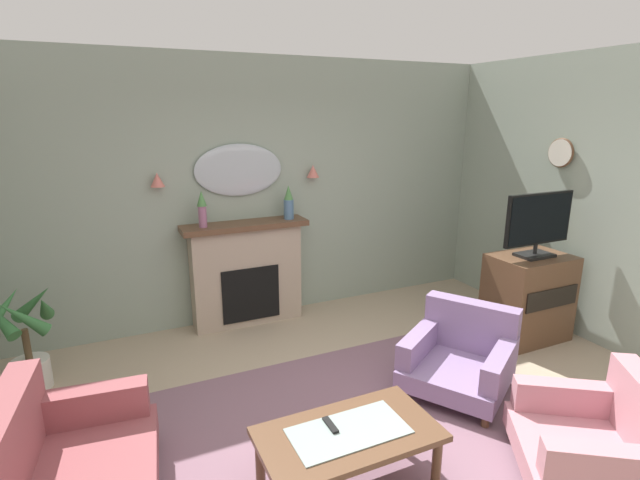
{
  "coord_description": "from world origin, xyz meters",
  "views": [
    {
      "loc": [
        -1.56,
        -2.43,
        2.31
      ],
      "look_at": [
        0.21,
        1.43,
        1.17
      ],
      "focal_mm": 26.68,
      "sensor_mm": 36.0,
      "label": 1
    }
  ],
  "objects_px": {
    "armchair_by_coffee_table": "(461,355)",
    "tv_cabinet": "(528,297)",
    "coffee_table": "(348,439)",
    "wall_clock": "(561,153)",
    "wall_sconce_right": "(313,171)",
    "potted_plant_corner_palm": "(26,341)",
    "wall_sconce_left": "(157,180)",
    "mantel_vase_right": "(289,203)",
    "armchair_beside_couch": "(600,438)",
    "mantel_vase_left": "(202,207)",
    "tv_flatscreen": "(539,223)",
    "tv_remote": "(330,425)",
    "fireplace": "(247,274)",
    "wall_mirror": "(239,170)"
  },
  "relations": [
    {
      "from": "wall_mirror",
      "to": "tv_cabinet",
      "type": "height_order",
      "value": "wall_mirror"
    },
    {
      "from": "wall_mirror",
      "to": "armchair_by_coffee_table",
      "type": "bearing_deg",
      "value": -59.98
    },
    {
      "from": "tv_remote",
      "to": "tv_flatscreen",
      "type": "bearing_deg",
      "value": 19.83
    },
    {
      "from": "armchair_beside_couch",
      "to": "potted_plant_corner_palm",
      "type": "relative_size",
      "value": 1.23
    },
    {
      "from": "wall_clock",
      "to": "tv_cabinet",
      "type": "xyz_separation_m",
      "value": [
        -0.51,
        -0.24,
        -1.45
      ]
    },
    {
      "from": "mantel_vase_left",
      "to": "tv_flatscreen",
      "type": "height_order",
      "value": "tv_flatscreen"
    },
    {
      "from": "armchair_by_coffee_table",
      "to": "tv_cabinet",
      "type": "relative_size",
      "value": 1.24
    },
    {
      "from": "wall_sconce_left",
      "to": "coffee_table",
      "type": "bearing_deg",
      "value": -76.14
    },
    {
      "from": "wall_sconce_right",
      "to": "armchair_by_coffee_table",
      "type": "height_order",
      "value": "wall_sconce_right"
    },
    {
      "from": "mantel_vase_right",
      "to": "wall_mirror",
      "type": "xyz_separation_m",
      "value": [
        -0.5,
        0.17,
        0.37
      ]
    },
    {
      "from": "mantel_vase_left",
      "to": "tv_cabinet",
      "type": "relative_size",
      "value": 0.43
    },
    {
      "from": "coffee_table",
      "to": "potted_plant_corner_palm",
      "type": "relative_size",
      "value": 1.2
    },
    {
      "from": "coffee_table",
      "to": "wall_sconce_left",
      "type": "bearing_deg",
      "value": 103.86
    },
    {
      "from": "wall_clock",
      "to": "tv_remote",
      "type": "relative_size",
      "value": 1.94
    },
    {
      "from": "wall_sconce_right",
      "to": "mantel_vase_left",
      "type": "bearing_deg",
      "value": -174.73
    },
    {
      "from": "armchair_beside_couch",
      "to": "wall_sconce_right",
      "type": "bearing_deg",
      "value": 98.48
    },
    {
      "from": "mantel_vase_left",
      "to": "potted_plant_corner_palm",
      "type": "height_order",
      "value": "mantel_vase_left"
    },
    {
      "from": "wall_clock",
      "to": "tv_remote",
      "type": "distance_m",
      "value": 3.82
    },
    {
      "from": "fireplace",
      "to": "wall_sconce_left",
      "type": "height_order",
      "value": "wall_sconce_left"
    },
    {
      "from": "wall_sconce_left",
      "to": "wall_sconce_right",
      "type": "distance_m",
      "value": 1.7
    },
    {
      "from": "armchair_beside_couch",
      "to": "mantel_vase_left",
      "type": "bearing_deg",
      "value": 119.04
    },
    {
      "from": "coffee_table",
      "to": "wall_clock",
      "type": "bearing_deg",
      "value": 22.72
    },
    {
      "from": "wall_sconce_left",
      "to": "tv_cabinet",
      "type": "bearing_deg",
      "value": -26.39
    },
    {
      "from": "wall_clock",
      "to": "armchair_by_coffee_table",
      "type": "height_order",
      "value": "wall_clock"
    },
    {
      "from": "mantel_vase_left",
      "to": "wall_sconce_right",
      "type": "bearing_deg",
      "value": 5.27
    },
    {
      "from": "wall_sconce_right",
      "to": "potted_plant_corner_palm",
      "type": "xyz_separation_m",
      "value": [
        -2.93,
        -0.62,
        -1.22
      ]
    },
    {
      "from": "fireplace",
      "to": "tv_cabinet",
      "type": "relative_size",
      "value": 1.51
    },
    {
      "from": "mantel_vase_right",
      "to": "tv_cabinet",
      "type": "bearing_deg",
      "value": -37.42
    },
    {
      "from": "wall_sconce_right",
      "to": "wall_clock",
      "type": "distance_m",
      "value": 2.65
    },
    {
      "from": "wall_sconce_left",
      "to": "wall_clock",
      "type": "height_order",
      "value": "wall_clock"
    },
    {
      "from": "mantel_vase_right",
      "to": "wall_clock",
      "type": "xyz_separation_m",
      "value": [
        2.56,
        -1.33,
        0.56
      ]
    },
    {
      "from": "wall_clock",
      "to": "armchair_by_coffee_table",
      "type": "xyz_separation_m",
      "value": [
        -1.78,
        -0.7,
        -1.59
      ]
    },
    {
      "from": "wall_sconce_right",
      "to": "wall_clock",
      "type": "height_order",
      "value": "wall_clock"
    },
    {
      "from": "tv_remote",
      "to": "tv_cabinet",
      "type": "distance_m",
      "value": 2.97
    },
    {
      "from": "wall_mirror",
      "to": "wall_clock",
      "type": "bearing_deg",
      "value": -26.12
    },
    {
      "from": "armchair_by_coffee_table",
      "to": "armchair_beside_couch",
      "type": "xyz_separation_m",
      "value": [
        0.08,
        -1.21,
        0.0
      ]
    },
    {
      "from": "mantel_vase_right",
      "to": "armchair_beside_couch",
      "type": "relative_size",
      "value": 0.34
    },
    {
      "from": "wall_sconce_right",
      "to": "potted_plant_corner_palm",
      "type": "bearing_deg",
      "value": -168.04
    },
    {
      "from": "wall_sconce_left",
      "to": "wall_mirror",
      "type": "bearing_deg",
      "value": 3.37
    },
    {
      "from": "wall_clock",
      "to": "armchair_beside_couch",
      "type": "distance_m",
      "value": 3.02
    },
    {
      "from": "wall_clock",
      "to": "tv_flatscreen",
      "type": "relative_size",
      "value": 0.37
    },
    {
      "from": "tv_cabinet",
      "to": "wall_mirror",
      "type": "bearing_deg",
      "value": 145.73
    },
    {
      "from": "tv_cabinet",
      "to": "mantel_vase_left",
      "type": "bearing_deg",
      "value": 152.42
    },
    {
      "from": "mantel_vase_right",
      "to": "tv_flatscreen",
      "type": "height_order",
      "value": "tv_flatscreen"
    },
    {
      "from": "tv_cabinet",
      "to": "potted_plant_corner_palm",
      "type": "bearing_deg",
      "value": 167.05
    },
    {
      "from": "wall_mirror",
      "to": "armchair_by_coffee_table",
      "type": "relative_size",
      "value": 0.86
    },
    {
      "from": "fireplace",
      "to": "armchair_by_coffee_table",
      "type": "height_order",
      "value": "fireplace"
    },
    {
      "from": "wall_sconce_right",
      "to": "armchair_by_coffee_table",
      "type": "distance_m",
      "value": 2.58
    },
    {
      "from": "coffee_table",
      "to": "wall_sconce_right",
      "type": "bearing_deg",
      "value": 70.12
    },
    {
      "from": "mantel_vase_right",
      "to": "wall_mirror",
      "type": "relative_size",
      "value": 0.39
    }
  ]
}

